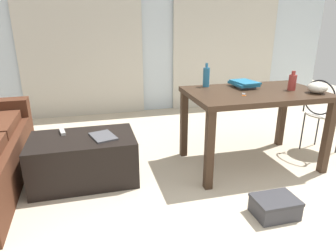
{
  "coord_description": "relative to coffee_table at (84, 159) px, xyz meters",
  "views": [
    {
      "loc": [
        -1.09,
        -1.15,
        1.43
      ],
      "look_at": [
        -0.37,
        1.59,
        0.43
      ],
      "focal_mm": 31.89,
      "sensor_mm": 36.0,
      "label": 1
    }
  ],
  "objects": [
    {
      "name": "coffee_table",
      "position": [
        0.0,
        0.0,
        0.0
      ],
      "size": [
        0.94,
        0.59,
        0.43
      ],
      "color": "black",
      "rests_on": "ground"
    },
    {
      "name": "bottle_near",
      "position": [
        1.28,
        0.25,
        0.67
      ],
      "size": [
        0.07,
        0.07,
        0.24
      ],
      "color": "teal",
      "rests_on": "craft_table"
    },
    {
      "name": "magazine",
      "position": [
        0.19,
        -0.04,
        0.22
      ],
      "size": [
        0.26,
        0.32,
        0.01
      ],
      "primitive_type": "cube",
      "rotation": [
        0.0,
        0.0,
        0.29
      ],
      "color": "#4C4C51",
      "rests_on": "coffee_table"
    },
    {
      "name": "curtains",
      "position": [
        1.2,
        2.14,
        0.84
      ],
      "size": [
        4.16,
        0.03,
        2.12
      ],
      "color": "beige",
      "rests_on": "ground"
    },
    {
      "name": "bottle_far",
      "position": [
        2.05,
        -0.12,
        0.64
      ],
      "size": [
        0.08,
        0.08,
        0.19
      ],
      "color": "#99332D",
      "rests_on": "craft_table"
    },
    {
      "name": "wire_chair",
      "position": [
        2.55,
        -0.01,
        0.31
      ],
      "size": [
        0.38,
        0.41,
        0.84
      ],
      "color": "silver",
      "rests_on": "ground"
    },
    {
      "name": "craft_table",
      "position": [
        1.67,
        -0.07,
        0.46
      ],
      "size": [
        1.32,
        0.83,
        0.78
      ],
      "color": "#382619",
      "rests_on": "ground"
    },
    {
      "name": "ground_plane",
      "position": [
        1.2,
        -0.03,
        -0.22
      ],
      "size": [
        8.9,
        8.9,
        0.0
      ],
      "primitive_type": "plane",
      "color": "beige"
    },
    {
      "name": "tv_remote_primary",
      "position": [
        -0.18,
        0.15,
        0.23
      ],
      "size": [
        0.07,
        0.15,
        0.03
      ],
      "primitive_type": "cube",
      "rotation": [
        0.0,
        0.0,
        0.19
      ],
      "color": "#B7B7B2",
      "rests_on": "coffee_table"
    },
    {
      "name": "book_stack",
      "position": [
        1.65,
        0.11,
        0.6
      ],
      "size": [
        0.24,
        0.31,
        0.07
      ],
      "color": "#4C4C51",
      "rests_on": "craft_table"
    },
    {
      "name": "shoebox",
      "position": [
        1.41,
        -0.95,
        -0.14
      ],
      "size": [
        0.33,
        0.25,
        0.15
      ],
      "color": "#38383D",
      "rests_on": "ground"
    },
    {
      "name": "bowl",
      "position": [
        2.2,
        -0.3,
        0.62
      ],
      "size": [
        0.18,
        0.18,
        0.11
      ],
      "primitive_type": "ellipsoid",
      "color": "beige",
      "rests_on": "craft_table"
    },
    {
      "name": "wall_back",
      "position": [
        1.2,
        2.23,
        1.07
      ],
      "size": [
        6.09,
        0.1,
        2.58
      ],
      "primitive_type": "cube",
      "color": "silver",
      "rests_on": "ground"
    },
    {
      "name": "scissors",
      "position": [
        1.49,
        -0.2,
        0.57
      ],
      "size": [
        0.07,
        0.11,
        0.0
      ],
      "color": "#9EA0A5",
      "rests_on": "craft_table"
    }
  ]
}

